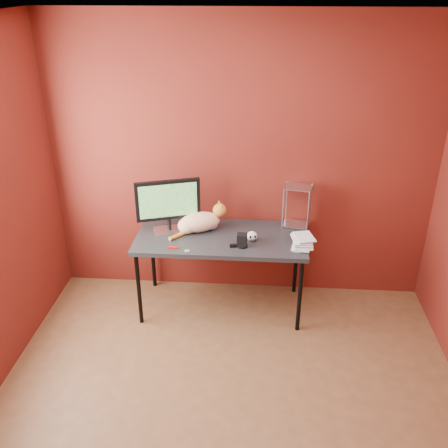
# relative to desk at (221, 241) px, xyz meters

# --- Properties ---
(room) EXTENTS (3.52, 3.52, 2.61)m
(room) POSITION_rel_desk_xyz_m (0.15, -1.37, 0.75)
(room) COLOR brown
(room) RESTS_ON ground
(desk) EXTENTS (1.50, 0.70, 0.75)m
(desk) POSITION_rel_desk_xyz_m (0.00, 0.00, 0.00)
(desk) COLOR black
(desk) RESTS_ON ground
(monitor) EXTENTS (0.55, 0.26, 0.49)m
(monitor) POSITION_rel_desk_xyz_m (-0.47, 0.06, 0.32)
(monitor) COLOR #AEADB2
(monitor) RESTS_ON desk
(cat) EXTENTS (0.49, 0.38, 0.26)m
(cat) POSITION_rel_desk_xyz_m (-0.20, 0.09, 0.14)
(cat) COLOR orange
(cat) RESTS_ON desk
(skull_mug) EXTENTS (0.09, 0.09, 0.09)m
(skull_mug) POSITION_rel_desk_xyz_m (0.27, -0.07, 0.10)
(skull_mug) COLOR silver
(skull_mug) RESTS_ON desk
(speaker) EXTENTS (0.10, 0.10, 0.12)m
(speaker) POSITION_rel_desk_xyz_m (0.19, -0.17, 0.10)
(speaker) COLOR black
(speaker) RESTS_ON desk
(book_stack) EXTENTS (0.20, 0.24, 1.02)m
(book_stack) POSITION_rel_desk_xyz_m (0.63, -0.13, 0.56)
(book_stack) COLOR beige
(book_stack) RESTS_ON desk
(wire_rack) EXTENTS (0.26, 0.23, 0.39)m
(wire_rack) POSITION_rel_desk_xyz_m (0.67, 0.27, 0.24)
(wire_rack) COLOR #AEADB2
(wire_rack) RESTS_ON desk
(pocket_knife) EXTENTS (0.08, 0.02, 0.02)m
(pocket_knife) POSITION_rel_desk_xyz_m (-0.39, -0.25, 0.06)
(pocket_knife) COLOR #B10D0E
(pocket_knife) RESTS_ON desk
(black_gadget) EXTENTS (0.06, 0.04, 0.02)m
(black_gadget) POSITION_rel_desk_xyz_m (0.11, -0.19, 0.06)
(black_gadget) COLOR black
(black_gadget) RESTS_ON desk
(washer) EXTENTS (0.05, 0.05, 0.00)m
(washer) POSITION_rel_desk_xyz_m (-0.26, -0.29, 0.05)
(washer) COLOR #AEADB2
(washer) RESTS_ON desk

